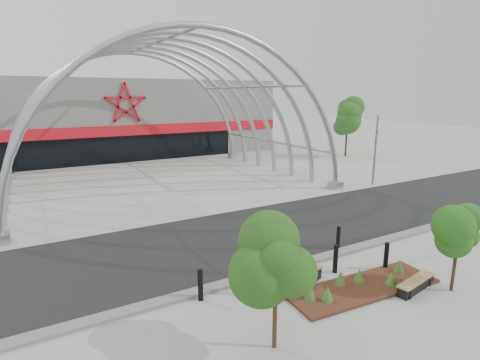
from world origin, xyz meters
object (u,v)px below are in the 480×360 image
signal_pole (375,149)px  bench_0 (298,281)px  bollard_2 (336,259)px  street_tree_1 (460,225)px  street_tree_0 (276,250)px  bench_1 (416,285)px

signal_pole → bench_0: signal_pole is taller
signal_pole → bollard_2: size_ratio=4.64×
signal_pole → street_tree_1: 15.34m
street_tree_0 → bollard_2: 5.48m
signal_pole → bollard_2: bearing=-143.8°
street_tree_0 → bench_0: size_ratio=1.62×
street_tree_1 → bench_0: street_tree_1 is taller
street_tree_0 → street_tree_1: (6.92, -0.59, -0.41)m
signal_pole → street_tree_0: bearing=-145.8°
signal_pole → street_tree_0: 20.10m
street_tree_0 → bollard_2: bearing=28.2°
street_tree_0 → bollard_2: size_ratio=3.52×
bench_0 → bollard_2: 1.93m
bench_0 → signal_pole: bearing=32.8°
bollard_2 → signal_pole: bearing=36.2°
street_tree_1 → signal_pole: bearing=50.8°
bench_1 → bollard_2: (-1.47, 2.33, 0.35)m
bench_0 → bollard_2: bollard_2 is taller
street_tree_0 → bench_1: size_ratio=1.98×
street_tree_1 → bollard_2: street_tree_1 is taller
signal_pole → bench_0: size_ratio=2.13×
signal_pole → bench_1: signal_pole is taller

